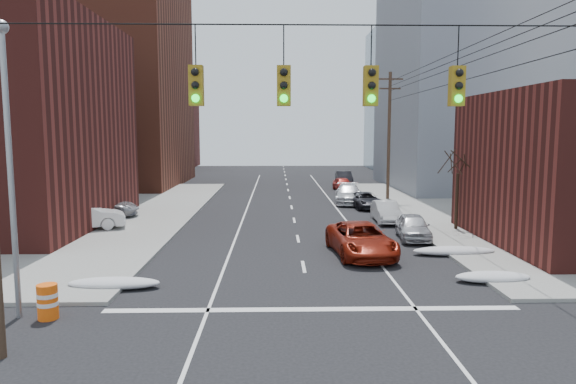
{
  "coord_description": "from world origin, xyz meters",
  "views": [
    {
      "loc": [
        -1.19,
        -10.15,
        5.95
      ],
      "look_at": [
        -0.62,
        14.92,
        3.0
      ],
      "focal_mm": 32.0,
      "sensor_mm": 36.0,
      "label": 1
    }
  ],
  "objects_px": {
    "lot_car_a": "(84,216)",
    "construction_barrel": "(48,301)",
    "parked_car_a": "(413,227)",
    "lot_car_d": "(37,205)",
    "lot_car_b": "(102,207)",
    "parked_car_b": "(386,212)",
    "red_pickup": "(361,239)",
    "parked_car_f": "(344,178)",
    "parked_car_d": "(348,194)",
    "parked_car_e": "(343,184)",
    "parked_car_c": "(366,200)",
    "lot_car_c": "(40,204)"
  },
  "relations": [
    {
      "from": "lot_car_a",
      "to": "construction_barrel",
      "type": "xyz_separation_m",
      "value": [
        4.2,
        -14.47,
        -0.35
      ]
    },
    {
      "from": "parked_car_a",
      "to": "construction_barrel",
      "type": "relative_size",
      "value": 3.63
    },
    {
      "from": "parked_car_a",
      "to": "lot_car_d",
      "type": "height_order",
      "value": "parked_car_a"
    },
    {
      "from": "lot_car_b",
      "to": "construction_barrel",
      "type": "height_order",
      "value": "lot_car_b"
    },
    {
      "from": "parked_car_b",
      "to": "parked_car_a",
      "type": "bearing_deg",
      "value": -85.01
    },
    {
      "from": "red_pickup",
      "to": "parked_car_f",
      "type": "height_order",
      "value": "red_pickup"
    },
    {
      "from": "red_pickup",
      "to": "parked_car_d",
      "type": "distance_m",
      "value": 18.14
    },
    {
      "from": "red_pickup",
      "to": "parked_car_b",
      "type": "bearing_deg",
      "value": 65.29
    },
    {
      "from": "parked_car_b",
      "to": "parked_car_e",
      "type": "distance_m",
      "value": 18.33
    },
    {
      "from": "red_pickup",
      "to": "parked_car_f",
      "type": "relative_size",
      "value": 1.21
    },
    {
      "from": "parked_car_f",
      "to": "parked_car_d",
      "type": "bearing_deg",
      "value": -95.01
    },
    {
      "from": "parked_car_a",
      "to": "parked_car_d",
      "type": "bearing_deg",
      "value": 102.61
    },
    {
      "from": "red_pickup",
      "to": "construction_barrel",
      "type": "relative_size",
      "value": 4.97
    },
    {
      "from": "parked_car_a",
      "to": "parked_car_e",
      "type": "bearing_deg",
      "value": 98.33
    },
    {
      "from": "parked_car_b",
      "to": "parked_car_c",
      "type": "bearing_deg",
      "value": 93.84
    },
    {
      "from": "construction_barrel",
      "to": "parked_car_c",
      "type": "bearing_deg",
      "value": 58.84
    },
    {
      "from": "parked_car_b",
      "to": "parked_car_c",
      "type": "height_order",
      "value": "parked_car_b"
    },
    {
      "from": "lot_car_a",
      "to": "construction_barrel",
      "type": "relative_size",
      "value": 4.2
    },
    {
      "from": "red_pickup",
      "to": "parked_car_a",
      "type": "distance_m",
      "value": 5.1
    },
    {
      "from": "parked_car_c",
      "to": "lot_car_c",
      "type": "bearing_deg",
      "value": -177.76
    },
    {
      "from": "red_pickup",
      "to": "parked_car_e",
      "type": "height_order",
      "value": "red_pickup"
    },
    {
      "from": "lot_car_b",
      "to": "lot_car_d",
      "type": "bearing_deg",
      "value": 69.81
    },
    {
      "from": "parked_car_d",
      "to": "lot_car_b",
      "type": "relative_size",
      "value": 1.1
    },
    {
      "from": "lot_car_a",
      "to": "lot_car_d",
      "type": "height_order",
      "value": "lot_car_a"
    },
    {
      "from": "parked_car_f",
      "to": "construction_barrel",
      "type": "distance_m",
      "value": 43.93
    },
    {
      "from": "lot_car_c",
      "to": "lot_car_d",
      "type": "height_order",
      "value": "lot_car_c"
    },
    {
      "from": "parked_car_b",
      "to": "construction_barrel",
      "type": "xyz_separation_m",
      "value": [
        -14.56,
        -17.38,
        -0.11
      ]
    },
    {
      "from": "parked_car_f",
      "to": "lot_car_a",
      "type": "bearing_deg",
      "value": -124.37
    },
    {
      "from": "lot_car_c",
      "to": "parked_car_f",
      "type": "bearing_deg",
      "value": -58.06
    },
    {
      "from": "parked_car_f",
      "to": "red_pickup",
      "type": "bearing_deg",
      "value": -95.0
    },
    {
      "from": "parked_car_e",
      "to": "parked_car_b",
      "type": "bearing_deg",
      "value": -92.93
    },
    {
      "from": "construction_barrel",
      "to": "lot_car_c",
      "type": "bearing_deg",
      "value": 114.9
    },
    {
      "from": "parked_car_f",
      "to": "construction_barrel",
      "type": "bearing_deg",
      "value": -108.76
    },
    {
      "from": "parked_car_b",
      "to": "parked_car_d",
      "type": "bearing_deg",
      "value": 99.4
    },
    {
      "from": "parked_car_f",
      "to": "lot_car_b",
      "type": "xyz_separation_m",
      "value": [
        -19.55,
        -22.24,
        0.06
      ]
    },
    {
      "from": "parked_car_f",
      "to": "lot_car_c",
      "type": "xyz_separation_m",
      "value": [
        -24.25,
        -21.17,
        0.14
      ]
    },
    {
      "from": "parked_car_b",
      "to": "parked_car_c",
      "type": "relative_size",
      "value": 0.94
    },
    {
      "from": "lot_car_c",
      "to": "parked_car_d",
      "type": "bearing_deg",
      "value": -83.99
    },
    {
      "from": "lot_car_b",
      "to": "lot_car_a",
      "type": "bearing_deg",
      "value": -176.58
    },
    {
      "from": "parked_car_f",
      "to": "lot_car_c",
      "type": "height_order",
      "value": "lot_car_c"
    },
    {
      "from": "parked_car_a",
      "to": "construction_barrel",
      "type": "bearing_deg",
      "value": -135.02
    },
    {
      "from": "parked_car_f",
      "to": "construction_barrel",
      "type": "relative_size",
      "value": 4.11
    },
    {
      "from": "red_pickup",
      "to": "lot_car_b",
      "type": "bearing_deg",
      "value": 140.45
    },
    {
      "from": "lot_car_a",
      "to": "red_pickup",
      "type": "bearing_deg",
      "value": -128.69
    },
    {
      "from": "red_pickup",
      "to": "lot_car_b",
      "type": "distance_m",
      "value": 19.35
    },
    {
      "from": "parked_car_a",
      "to": "lot_car_c",
      "type": "distance_m",
      "value": 25.6
    },
    {
      "from": "lot_car_b",
      "to": "parked_car_d",
      "type": "bearing_deg",
      "value": -70.23
    },
    {
      "from": "parked_car_d",
      "to": "parked_car_e",
      "type": "relative_size",
      "value": 1.37
    },
    {
      "from": "parked_car_d",
      "to": "lot_car_d",
      "type": "xyz_separation_m",
      "value": [
        -23.15,
        -5.52,
        -0.02
      ]
    },
    {
      "from": "parked_car_b",
      "to": "lot_car_b",
      "type": "distance_m",
      "value": 19.29
    }
  ]
}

